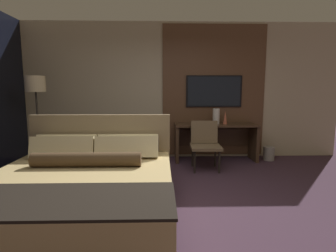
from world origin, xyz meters
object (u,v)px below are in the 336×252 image
Objects in this scene: desk_chair at (205,141)px; waste_bin at (269,153)px; vase_tall at (216,116)px; vase_short at (225,118)px; desk at (215,136)px; tv at (214,91)px; floor_lamp at (36,91)px; bed at (83,189)px.

desk_chair is 1.54m from waste_bin.
waste_bin is (1.10, -0.03, -0.76)m from vase_tall.
vase_tall is 0.18m from vase_short.
tv is at bearing 90.00° from desk.
desk is at bearing 8.49° from floor_lamp.
waste_bin is at bearing 5.58° from floor_lamp.
tv is at bearing 12.35° from floor_lamp.
tv is (1.98, 2.60, 1.08)m from bed.
vase_short is 1.18m from waste_bin.
floor_lamp reaches higher than desk_chair.
waste_bin is at bearing 21.72° from desk_chair.
bed is 3.12m from vase_tall.
bed is 1.86× the size of tv.
waste_bin is at bearing -3.34° from desk.
vase_short is at bearing -57.84° from tv.
floor_lamp is at bearing 125.52° from bed.
tv reaches higher than vase_tall.
vase_tall reaches higher than desk_chair.
desk is 0.42m from vase_short.
bed is at bearing -131.80° from desk_chair.
tv is 1.34× the size of desk_chair.
desk is 1.16m from waste_bin.
bed is at bearing -54.48° from floor_lamp.
floor_lamp is 4.62m from waste_bin.
bed is 3.85m from waste_bin.
tv reaches higher than waste_bin.
vase_short is at bearing 46.83° from bed.
desk is at bearing 176.66° from waste_bin.
waste_bin is (4.42, 0.43, -1.26)m from floor_lamp.
vase_short is (2.17, 2.31, 0.56)m from bed.
desk_chair is (1.68, 1.78, 0.19)m from bed.
desk is 6.40× the size of vase_short.
vase_short reaches higher than desk.
waste_bin is (3.08, 2.30, -0.18)m from bed.
vase_short is at bearing 7.13° from floor_lamp.
vase_tall is 1.34m from waste_bin.
tv reaches higher than desk_chair.
vase_short is at bearing -7.47° from vase_tall.
floor_lamp is (-3.32, -0.50, 0.90)m from desk.
desk_chair is 0.74m from vase_tall.
vase_tall is at bearing 62.06° from desk_chair.
bed reaches higher than waste_bin.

